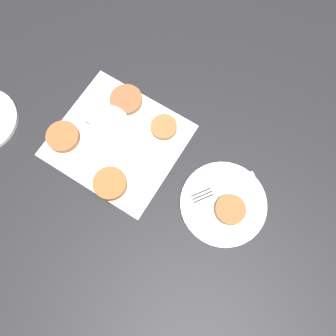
% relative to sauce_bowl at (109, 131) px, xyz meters
% --- Properties ---
extents(ground_plane, '(4.00, 4.00, 0.00)m').
position_rel_sauce_bowl_xyz_m(ground_plane, '(-0.02, 0.01, -0.03)').
color(ground_plane, black).
extents(napkin, '(0.32, 0.31, 0.00)m').
position_rel_sauce_bowl_xyz_m(napkin, '(-0.01, -0.00, -0.03)').
color(napkin, white).
rests_on(napkin, ground_plane).
extents(sauce_bowl, '(0.10, 0.10, 0.11)m').
position_rel_sauce_bowl_xyz_m(sauce_bowl, '(0.00, 0.00, 0.00)').
color(sauce_bowl, white).
rests_on(sauce_bowl, napkin).
extents(fritter_0, '(0.06, 0.06, 0.01)m').
position_rel_sauce_bowl_xyz_m(fritter_0, '(-0.08, -0.09, -0.02)').
color(fritter_0, brown).
rests_on(fritter_0, napkin).
extents(fritter_1, '(0.07, 0.07, 0.02)m').
position_rel_sauce_bowl_xyz_m(fritter_1, '(-0.08, 0.08, -0.02)').
color(fritter_1, brown).
rests_on(fritter_1, napkin).
extents(fritter_2, '(0.07, 0.07, 0.02)m').
position_rel_sauce_bowl_xyz_m(fritter_2, '(0.07, 0.08, -0.02)').
color(fritter_2, brown).
rests_on(fritter_2, napkin).
extents(fritter_3, '(0.08, 0.08, 0.01)m').
position_rel_sauce_bowl_xyz_m(fritter_3, '(0.04, -0.09, -0.02)').
color(fritter_3, brown).
rests_on(fritter_3, napkin).
extents(serving_plate, '(0.19, 0.19, 0.02)m').
position_rel_sauce_bowl_xyz_m(serving_plate, '(-0.29, -0.05, -0.02)').
color(serving_plate, white).
rests_on(serving_plate, ground_plane).
extents(fritter_on_plate, '(0.06, 0.06, 0.01)m').
position_rel_sauce_bowl_xyz_m(fritter_on_plate, '(-0.31, -0.05, -0.00)').
color(fritter_on_plate, brown).
rests_on(fritter_on_plate, serving_plate).
extents(fork, '(0.08, 0.15, 0.00)m').
position_rel_sauce_bowl_xyz_m(fork, '(-0.26, -0.06, -0.01)').
color(fork, silver).
rests_on(fork, serving_plate).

